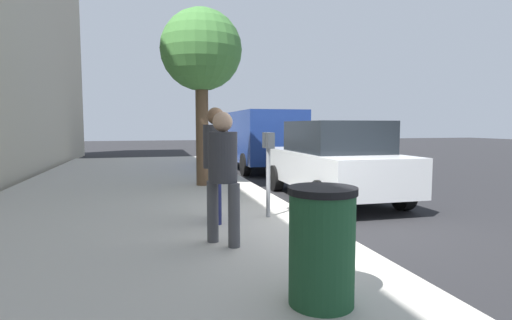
{
  "coord_description": "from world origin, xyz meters",
  "views": [
    {
      "loc": [
        -5.94,
        2.59,
        1.68
      ],
      "look_at": [
        0.64,
        0.87,
        1.09
      ],
      "focal_mm": 28.09,
      "sensor_mm": 36.0,
      "label": 1
    }
  ],
  "objects": [
    {
      "name": "street_tree",
      "position": [
        4.24,
        1.34,
        3.49
      ],
      "size": [
        2.03,
        2.03,
        4.42
      ],
      "color": "brown",
      "rests_on": "sidewalk_slab"
    },
    {
      "name": "parking_meter",
      "position": [
        0.38,
        0.72,
        1.17
      ],
      "size": [
        0.36,
        0.12,
        1.41
      ],
      "color": "gray",
      "rests_on": "sidewalk_slab"
    },
    {
      "name": "sidewalk_slab",
      "position": [
        0.0,
        3.0,
        0.07
      ],
      "size": [
        28.0,
        6.0,
        0.15
      ],
      "primitive_type": "cube",
      "color": "#B7B2A8",
      "rests_on": "ground_plane"
    },
    {
      "name": "parked_sedan_near",
      "position": [
        2.28,
        -1.35,
        0.89
      ],
      "size": [
        4.41,
        1.99,
        1.77
      ],
      "color": "silver",
      "rests_on": "ground_plane"
    },
    {
      "name": "pedestrian_bystander",
      "position": [
        -0.96,
        1.72,
        1.14
      ],
      "size": [
        0.44,
        0.37,
        1.7
      ],
      "rotation": [
        0.0,
        0.0,
        -0.92
      ],
      "color": "#47474C",
      "rests_on": "sidewalk_slab"
    },
    {
      "name": "parked_van_far",
      "position": [
        8.59,
        -1.35,
        1.26
      ],
      "size": [
        5.2,
        2.12,
        2.18
      ],
      "color": "navy",
      "rests_on": "ground_plane"
    },
    {
      "name": "pedestrian_at_meter",
      "position": [
        0.29,
        1.61,
        1.22
      ],
      "size": [
        0.54,
        0.39,
        1.81
      ],
      "rotation": [
        0.0,
        0.0,
        -1.69
      ],
      "color": "#191E4C",
      "rests_on": "sidewalk_slab"
    },
    {
      "name": "ground_plane",
      "position": [
        0.0,
        0.0,
        0.0
      ],
      "size": [
        80.0,
        80.0,
        0.0
      ],
      "primitive_type": "plane",
      "color": "#232326",
      "rests_on": "ground"
    },
    {
      "name": "traffic_signal",
      "position": [
        9.67,
        0.74,
        2.58
      ],
      "size": [
        0.24,
        0.44,
        3.6
      ],
      "color": "black",
      "rests_on": "sidewalk_slab"
    },
    {
      "name": "trash_bin",
      "position": [
        -2.86,
        1.21,
        0.66
      ],
      "size": [
        0.59,
        0.59,
        1.01
      ],
      "color": "#1E4C2D",
      "rests_on": "sidewalk_slab"
    }
  ]
}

